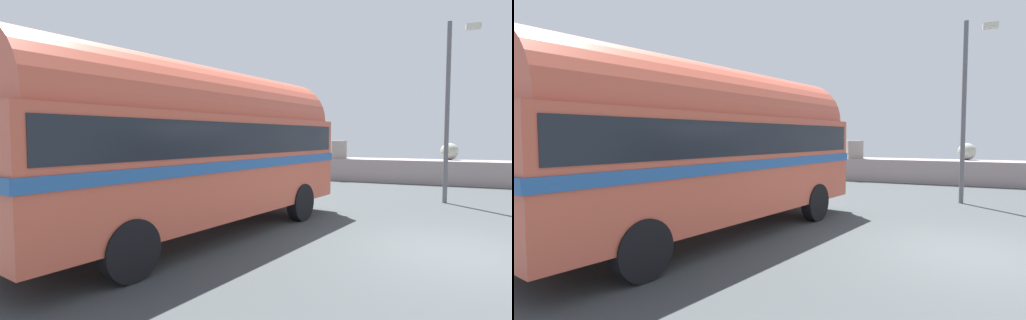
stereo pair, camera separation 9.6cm
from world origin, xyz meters
The scene contains 4 objects.
ground centered at (0.00, 0.00, 0.01)m, with size 32.00×26.00×0.02m.
breakwater centered at (-0.03, 11.81, 0.69)m, with size 31.36×1.93×2.41m.
vintage_coach centered at (-5.15, -0.75, 2.05)m, with size 4.23×8.90×3.70m.
lamp_post centered at (0.19, 6.07, 3.34)m, with size 1.02×0.72×5.89m.
Camera 2 is at (-0.58, -7.93, 2.20)m, focal length 26.93 mm.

